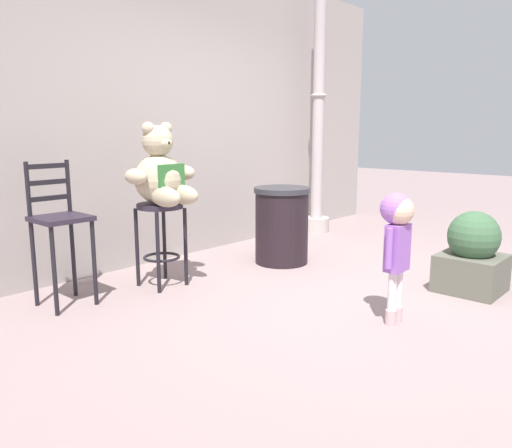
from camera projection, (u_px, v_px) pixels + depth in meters
ground_plane at (360, 296)px, 4.03m from camera, size 24.00×24.00×0.00m
building_wall at (175, 109)px, 5.22m from camera, size 6.84×0.30×3.02m
bar_stool_with_teddy at (161, 227)px, 4.21m from camera, size 0.38×0.38×0.70m
teddy_bear at (161, 174)px, 4.11m from camera, size 0.63×0.56×0.66m
child_walking at (397, 230)px, 3.36m from camera, size 0.28×0.23×0.89m
trash_bin at (282, 225)px, 4.98m from camera, size 0.55×0.55×0.75m
lamppost at (318, 139)px, 6.37m from camera, size 0.34×0.34×2.97m
bar_chair_empty at (60, 226)px, 3.73m from camera, size 0.37×0.37×1.08m
planter_with_shrub at (472, 255)px, 4.10m from camera, size 0.48×0.48×0.66m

